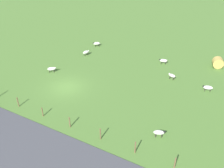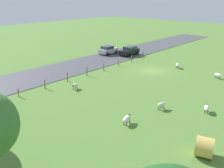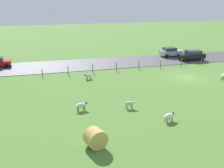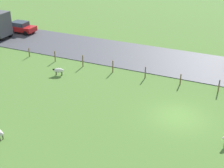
% 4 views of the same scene
% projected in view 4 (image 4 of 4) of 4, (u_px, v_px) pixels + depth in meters
% --- Properties ---
extents(ground_plane, '(160.00, 160.00, 0.00)m').
position_uv_depth(ground_plane, '(178.00, 117.00, 26.05)').
color(ground_plane, '#517A33').
extents(road_strip, '(8.00, 80.00, 0.06)m').
position_uv_depth(road_strip, '(203.00, 67.00, 34.92)').
color(road_strip, '#47474C').
rests_on(road_strip, ground_plane).
extents(sheep_3, '(0.84, 1.18, 0.74)m').
position_uv_depth(sheep_3, '(59.00, 70.00, 32.94)').
color(sheep_3, silver).
rests_on(sheep_3, ground_plane).
extents(fence_post_1, '(0.12, 0.12, 1.22)m').
position_uv_depth(fence_post_1, '(219.00, 86.00, 29.60)').
color(fence_post_1, brown).
rests_on(fence_post_1, ground_plane).
extents(fence_post_2, '(0.12, 0.12, 1.11)m').
position_uv_depth(fence_post_2, '(180.00, 79.00, 30.94)').
color(fence_post_2, brown).
rests_on(fence_post_2, ground_plane).
extents(fence_post_3, '(0.12, 0.12, 1.24)m').
position_uv_depth(fence_post_3, '(145.00, 72.00, 32.23)').
color(fence_post_3, brown).
rests_on(fence_post_3, ground_plane).
extents(fence_post_4, '(0.12, 0.12, 1.29)m').
position_uv_depth(fence_post_4, '(113.00, 66.00, 33.53)').
color(fence_post_4, brown).
rests_on(fence_post_4, ground_plane).
extents(fence_post_5, '(0.12, 0.12, 1.30)m').
position_uv_depth(fence_post_5, '(83.00, 61.00, 34.84)').
color(fence_post_5, brown).
rests_on(fence_post_5, ground_plane).
extents(fence_post_6, '(0.12, 0.12, 1.23)m').
position_uv_depth(fence_post_6, '(55.00, 56.00, 36.17)').
color(fence_post_6, brown).
rests_on(fence_post_6, ground_plane).
extents(fence_post_7, '(0.12, 0.12, 1.02)m').
position_uv_depth(fence_post_7, '(29.00, 52.00, 37.53)').
color(fence_post_7, brown).
rests_on(fence_post_7, ground_plane).
extents(car_3, '(2.05, 3.86, 1.54)m').
position_uv_depth(car_3, '(21.00, 27.00, 45.47)').
color(car_3, red).
rests_on(car_3, road_strip).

